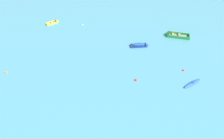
# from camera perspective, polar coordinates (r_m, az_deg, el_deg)

# --- Properties ---
(rowboat_green_cluster_outer) EXTENTS (4.60, 1.91, 1.37)m
(rowboat_green_cluster_outer) POSITION_cam_1_polar(r_m,az_deg,el_deg) (39.79, 16.13, 9.12)
(rowboat_green_cluster_outer) COLOR gray
(rowboat_green_cluster_outer) RESTS_ON ground_plane
(kayak_blue_near_right) EXTENTS (2.68, 2.54, 0.30)m
(kayak_blue_near_right) POSITION_cam_1_polar(r_m,az_deg,el_deg) (29.77, 21.23, -3.51)
(kayak_blue_near_right) COLOR blue
(kayak_blue_near_right) RESTS_ON ground_plane
(rowboat_yellow_outer_left) EXTENTS (2.44, 2.53, 0.85)m
(rowboat_yellow_outer_left) POSITION_cam_1_polar(r_m,az_deg,el_deg) (44.86, -15.34, 12.52)
(rowboat_yellow_outer_left) COLOR gray
(rowboat_yellow_outer_left) RESTS_ON ground_plane
(rowboat_deep_blue_midfield_right) EXTENTS (3.25, 1.71, 0.92)m
(rowboat_deep_blue_midfield_right) POSITION_cam_1_polar(r_m,az_deg,el_deg) (35.66, 8.18, 6.71)
(rowboat_deep_blue_midfield_right) COLOR beige
(rowboat_deep_blue_midfield_right) RESTS_ON ground_plane
(mooring_buoy_trailing) EXTENTS (0.43, 0.43, 0.43)m
(mooring_buoy_trailing) POSITION_cam_1_polar(r_m,az_deg,el_deg) (28.59, 6.61, -2.96)
(mooring_buoy_trailing) COLOR red
(mooring_buoy_trailing) RESTS_ON ground_plane
(mooring_buoy_near_foreground) EXTENTS (0.37, 0.37, 0.37)m
(mooring_buoy_near_foreground) POSITION_cam_1_polar(r_m,az_deg,el_deg) (33.32, -27.08, -0.76)
(mooring_buoy_near_foreground) COLOR orange
(mooring_buoy_near_foreground) RESTS_ON ground_plane
(mooring_buoy_far_field) EXTENTS (0.28, 0.28, 0.28)m
(mooring_buoy_far_field) POSITION_cam_1_polar(r_m,az_deg,el_deg) (42.76, -8.08, 12.03)
(mooring_buoy_far_field) COLOR silver
(mooring_buoy_far_field) RESTS_ON ground_plane
(mooring_buoy_between_boats_right) EXTENTS (0.37, 0.37, 0.37)m
(mooring_buoy_between_boats_right) POSITION_cam_1_polar(r_m,az_deg,el_deg) (31.77, 19.02, -0.26)
(mooring_buoy_between_boats_right) COLOR red
(mooring_buoy_between_boats_right) RESTS_ON ground_plane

